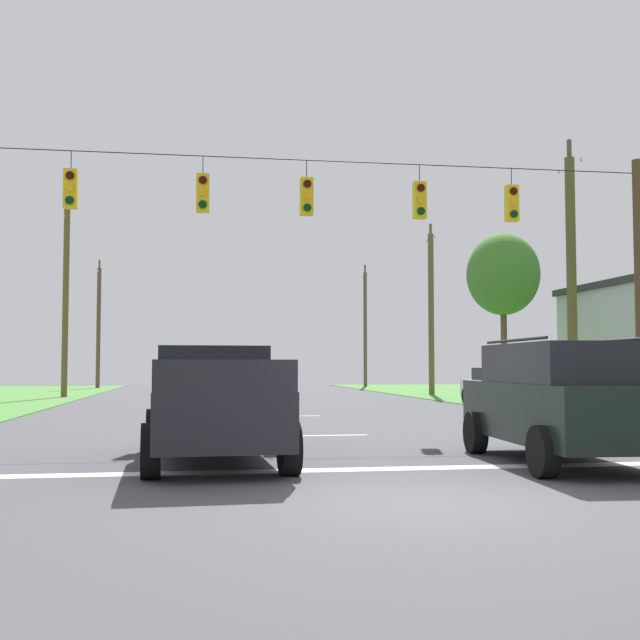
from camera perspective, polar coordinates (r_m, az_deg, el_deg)
The scene contains 15 objects.
ground_plane at distance 9.73m, azimuth 7.54°, elevation -12.83°, with size 120.00×120.00×0.00m, color #47474C.
stop_bar_stripe at distance 12.61m, azimuth 3.62°, elevation -10.63°, with size 15.43×0.45×0.01m, color white.
lane_dash_0 at distance 18.48m, azimuth -0.44°, elevation -8.29°, with size 0.15×2.50×0.01m, color white.
lane_dash_1 at distance 25.51m, azimuth -2.79°, elevation -6.90°, with size 0.15×2.50×0.01m, color white.
lane_dash_2 at distance 31.55m, azimuth -3.96°, elevation -6.20°, with size 0.15×2.50×0.01m, color white.
overhead_signal_span at distance 19.92m, azimuth -1.07°, elevation 3.96°, with size 18.44×0.31×7.16m.
pickup_truck at distance 13.62m, azimuth -7.66°, elevation -5.99°, with size 2.46×5.48×1.95m.
suv_black at distance 13.79m, azimuth 17.01°, elevation -5.45°, with size 2.40×4.89×2.05m.
distant_car_crossing_white at distance 33.48m, azimuth 12.78°, elevation -4.61°, with size 2.14×4.36×1.52m.
utility_pole_mid_right at distance 28.53m, azimuth 17.60°, elevation 2.71°, with size 0.33×1.73×9.42m.
utility_pole_far_right at distance 43.73m, azimuth 7.98°, elevation 0.59°, with size 0.31×1.61×9.38m.
utility_pole_near_left at distance 59.58m, azimuth 3.26°, elevation -0.50°, with size 0.26×1.63×9.18m.
utility_pole_distant_right at distance 42.21m, azimuth -17.77°, elevation 2.04°, with size 0.30×1.99×11.01m.
utility_pole_distant_left at distance 58.24m, azimuth -15.60°, elevation -0.40°, with size 0.29×1.69×9.11m.
tree_roadside_far_right at distance 38.29m, azimuth 13.00°, elevation 3.17°, with size 3.41×3.41×7.81m.
Camera 1 is at (-2.69, -9.21, 1.62)m, focal length 44.61 mm.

